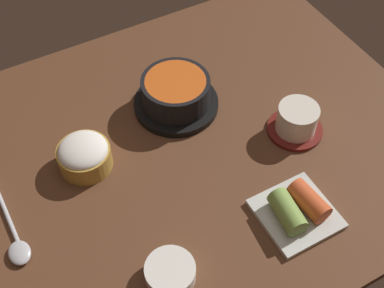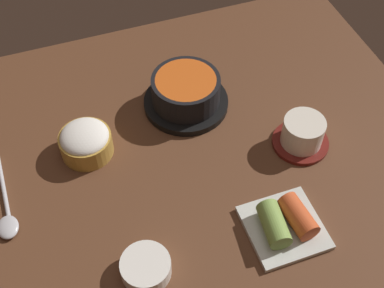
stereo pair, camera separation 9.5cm
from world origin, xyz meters
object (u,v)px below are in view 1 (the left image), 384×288
at_px(stone_pot, 176,94).
at_px(kimchi_plate, 297,210).
at_px(spoon, 15,240).
at_px(side_bowl_near, 170,272).
at_px(tea_cup_with_saucer, 297,121).
at_px(rice_bowl, 84,155).

relative_size(stone_pot, kimchi_plate, 1.36).
bearing_deg(stone_pot, spoon, -158.96).
height_order(stone_pot, side_bowl_near, stone_pot).
bearing_deg(tea_cup_with_saucer, spoon, 177.41).
relative_size(rice_bowl, tea_cup_with_saucer, 0.91).
height_order(stone_pot, rice_bowl, stone_pot).
xyz_separation_m(tea_cup_with_saucer, spoon, (-0.55, 0.02, -0.02)).
distance_m(stone_pot, rice_bowl, 0.22).
distance_m(rice_bowl, spoon, 0.19).
bearing_deg(rice_bowl, stone_pot, 13.43).
bearing_deg(spoon, rice_bowl, 30.04).
xyz_separation_m(side_bowl_near, spoon, (-0.20, 0.18, -0.01)).
xyz_separation_m(stone_pot, side_bowl_near, (-0.18, -0.32, -0.02)).
bearing_deg(rice_bowl, spoon, -149.96).
height_order(tea_cup_with_saucer, kimchi_plate, tea_cup_with_saucer).
height_order(kimchi_plate, spoon, kimchi_plate).
distance_m(kimchi_plate, spoon, 0.47).
height_order(rice_bowl, kimchi_plate, rice_bowl).
bearing_deg(tea_cup_with_saucer, side_bowl_near, -156.44).
height_order(tea_cup_with_saucer, side_bowl_near, tea_cup_with_saucer).
height_order(stone_pot, spoon, stone_pot).
relative_size(kimchi_plate, spoon, 0.68).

